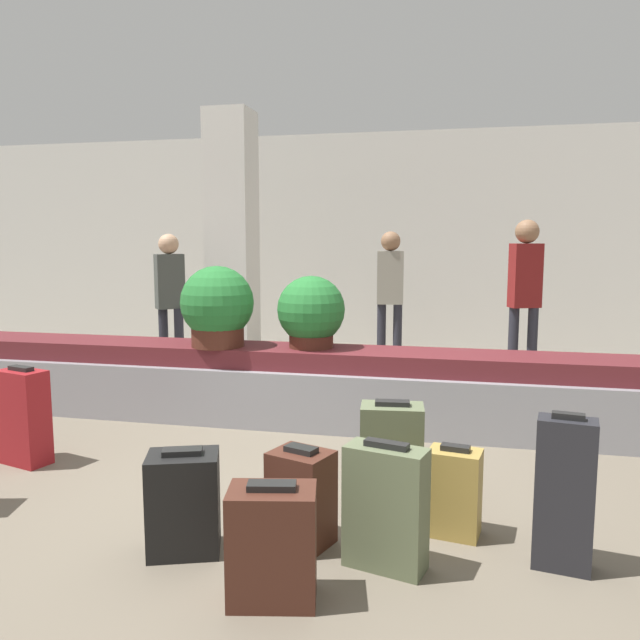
# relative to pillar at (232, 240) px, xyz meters

# --- Properties ---
(ground_plane) EXTENTS (18.00, 18.00, 0.00)m
(ground_plane) POSITION_rel_pillar_xyz_m (1.64, -3.60, -1.60)
(ground_plane) COLOR #6B6051
(back_wall) EXTENTS (18.00, 0.06, 3.20)m
(back_wall) POSITION_rel_pillar_xyz_m (1.64, 2.00, 0.00)
(back_wall) COLOR silver
(back_wall) RESTS_ON ground_plane
(carousel) EXTENTS (7.71, 0.72, 0.67)m
(carousel) POSITION_rel_pillar_xyz_m (1.64, -2.25, -1.28)
(carousel) COLOR gray
(carousel) RESTS_ON ground_plane
(pillar) EXTENTS (0.55, 0.55, 3.20)m
(pillar) POSITION_rel_pillar_xyz_m (0.00, 0.00, 0.00)
(pillar) COLOR silver
(pillar) RESTS_ON ground_plane
(suitcase_0) EXTENTS (0.42, 0.29, 0.61)m
(suitcase_0) POSITION_rel_pillar_xyz_m (2.42, -3.69, -1.31)
(suitcase_0) COLOR #5B6647
(suitcase_0) RESTS_ON ground_plane
(suitcase_1) EXTENTS (0.30, 0.21, 0.79)m
(suitcase_1) POSITION_rel_pillar_xyz_m (3.34, -4.41, -1.22)
(suitcase_1) COLOR #232328
(suitcase_1) RESTS_ON ground_plane
(suitcase_2) EXTENTS (0.43, 0.27, 0.64)m
(suitcase_2) POSITION_rel_pillar_xyz_m (2.49, -4.59, -1.29)
(suitcase_2) COLOR #5B6647
(suitcase_2) RESTS_ON ground_plane
(suitcase_4) EXTENTS (0.31, 0.24, 0.51)m
(suitcase_4) POSITION_rel_pillar_xyz_m (2.81, -4.16, -1.36)
(suitcase_4) COLOR #A3843D
(suitcase_4) RESTS_ON ground_plane
(suitcase_5) EXTENTS (0.43, 0.33, 0.55)m
(suitcase_5) POSITION_rel_pillar_xyz_m (2.03, -4.98, -1.34)
(suitcase_5) COLOR #472319
(suitcase_5) RESTS_ON ground_plane
(suitcase_6) EXTENTS (0.43, 0.37, 0.55)m
(suitcase_6) POSITION_rel_pillar_xyz_m (1.45, -4.66, -1.34)
(suitcase_6) COLOR black
(suitcase_6) RESTS_ON ground_plane
(suitcase_7) EXTENTS (0.39, 0.29, 0.72)m
(suitcase_7) POSITION_rel_pillar_xyz_m (-0.22, -3.71, -1.25)
(suitcase_7) COLOR maroon
(suitcase_7) RESTS_ON ground_plane
(suitcase_8) EXTENTS (0.37, 0.34, 0.53)m
(suitcase_8) POSITION_rel_pillar_xyz_m (2.02, -4.45, -1.34)
(suitcase_8) COLOR #472319
(suitcase_8) RESTS_ON ground_plane
(potted_plant_0) EXTENTS (0.65, 0.65, 0.72)m
(potted_plant_0) POSITION_rel_pillar_xyz_m (0.72, -2.34, -0.58)
(potted_plant_0) COLOR #4C2319
(potted_plant_0) RESTS_ON carousel
(potted_plant_1) EXTENTS (0.60, 0.60, 0.63)m
(potted_plant_1) POSITION_rel_pillar_xyz_m (1.55, -2.22, -0.63)
(potted_plant_1) COLOR #4C2319
(potted_plant_1) RESTS_ON carousel
(traveler_0) EXTENTS (0.34, 0.24, 1.71)m
(traveler_0) POSITION_rel_pillar_xyz_m (1.98, 0.18, -0.57)
(traveler_0) COLOR #282833
(traveler_0) RESTS_ON ground_plane
(traveler_1) EXTENTS (0.36, 0.35, 1.68)m
(traveler_1) POSITION_rel_pillar_xyz_m (-0.51, -0.75, -0.60)
(traveler_1) COLOR #282833
(traveler_1) RESTS_ON ground_plane
(traveler_2) EXTENTS (0.36, 0.29, 1.82)m
(traveler_2) POSITION_rel_pillar_xyz_m (3.51, -0.41, -0.49)
(traveler_2) COLOR #282833
(traveler_2) RESTS_ON ground_plane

